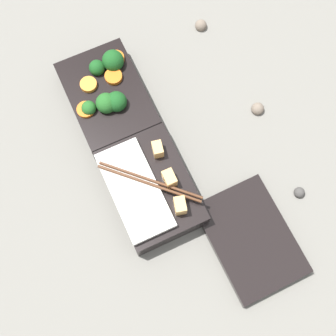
# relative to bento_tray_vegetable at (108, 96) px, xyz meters

# --- Properties ---
(ground_plane) EXTENTS (3.00, 3.00, 0.00)m
(ground_plane) POSITION_rel_bento_tray_vegetable_xyz_m (0.10, -0.01, -0.03)
(ground_plane) COLOR slate
(bento_tray_vegetable) EXTENTS (0.20, 0.14, 0.08)m
(bento_tray_vegetable) POSITION_rel_bento_tray_vegetable_xyz_m (0.00, 0.00, 0.00)
(bento_tray_vegetable) COLOR black
(bento_tray_vegetable) RESTS_ON ground_plane
(bento_tray_rice) EXTENTS (0.20, 0.15, 0.08)m
(bento_tray_rice) POSITION_rel_bento_tray_vegetable_xyz_m (0.20, -0.00, -0.00)
(bento_tray_rice) COLOR black
(bento_tray_rice) RESTS_ON ground_plane
(bento_lid) EXTENTS (0.20, 0.14, 0.02)m
(bento_lid) POSITION_rel_bento_tray_vegetable_xyz_m (0.36, 0.13, -0.02)
(bento_lid) COLOR black
(bento_lid) RESTS_ON ground_plane
(pebble_0) EXTENTS (0.03, 0.03, 0.03)m
(pebble_0) POSITION_rel_bento_tray_vegetable_xyz_m (0.14, 0.26, -0.02)
(pebble_0) COLOR #7A6B5B
(pebble_0) RESTS_ON ground_plane
(pebble_1) EXTENTS (0.02, 0.02, 0.02)m
(pebble_1) POSITION_rel_bento_tray_vegetable_xyz_m (0.32, 0.25, -0.03)
(pebble_1) COLOR #474442
(pebble_1) RESTS_ON ground_plane
(pebble_2) EXTENTS (0.02, 0.02, 0.02)m
(pebble_2) POSITION_rel_bento_tray_vegetable_xyz_m (-0.08, 0.24, -0.02)
(pebble_2) COLOR #7A6B5B
(pebble_2) RESTS_ON ground_plane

